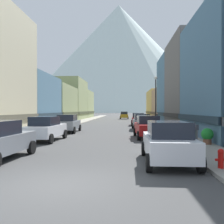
{
  "coord_description": "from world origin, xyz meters",
  "views": [
    {
      "loc": [
        2.02,
        -7.3,
        2.27
      ],
      "look_at": [
        -0.52,
        37.85,
        1.83
      ],
      "focal_mm": 39.83,
      "sensor_mm": 36.0,
      "label": 1
    }
  ],
  "objects": [
    {
      "name": "car_right_3",
      "position": [
        3.8,
        28.85,
        0.9
      ],
      "size": [
        2.15,
        4.44,
        1.78
      ],
      "color": "#9E1111",
      "rests_on": "ground"
    },
    {
      "name": "potted_plant_1",
      "position": [
        7.0,
        17.4,
        0.59
      ],
      "size": [
        0.56,
        0.56,
        0.87
      ],
      "color": "#4C4C51",
      "rests_on": "sidewalk_right"
    },
    {
      "name": "storefront_left_2",
      "position": [
        -11.79,
        23.91,
        3.23
      ],
      "size": [
        8.88,
        10.05,
        6.72
      ],
      "color": "slate",
      "rests_on": "ground"
    },
    {
      "name": "storefront_left_5",
      "position": [
        -11.58,
        60.2,
        3.54
      ],
      "size": [
        8.46,
        11.68,
        7.35
      ],
      "color": "#8C9966",
      "rests_on": "ground"
    },
    {
      "name": "pedestrian_0",
      "position": [
        6.25,
        27.12,
        0.95
      ],
      "size": [
        0.36,
        0.36,
        1.72
      ],
      "color": "#333338",
      "rests_on": "sidewalk_right"
    },
    {
      "name": "fire_hydrant_near",
      "position": [
        5.45,
        1.87,
        0.53
      ],
      "size": [
        0.4,
        0.22,
        0.7
      ],
      "color": "red",
      "rests_on": "sidewalk_right"
    },
    {
      "name": "car_right_1",
      "position": [
        3.8,
        12.81,
        0.9
      ],
      "size": [
        2.25,
        4.48,
        1.78
      ],
      "color": "#9E1111",
      "rests_on": "ground"
    },
    {
      "name": "car_left_1",
      "position": [
        -3.8,
        10.41,
        0.9
      ],
      "size": [
        2.21,
        4.47,
        1.78
      ],
      "color": "silver",
      "rests_on": "ground"
    },
    {
      "name": "streetlamp_right",
      "position": [
        5.35,
        20.76,
        3.99
      ],
      "size": [
        0.36,
        0.36,
        5.86
      ],
      "color": "black",
      "rests_on": "sidewalk_right"
    },
    {
      "name": "ground_plane",
      "position": [
        0.0,
        0.0,
        0.0
      ],
      "size": [
        400.0,
        400.0,
        0.0
      ],
      "primitive_type": "plane",
      "color": "#414141"
    },
    {
      "name": "car_left_2",
      "position": [
        -3.8,
        17.28,
        0.9
      ],
      "size": [
        2.15,
        4.44,
        1.78
      ],
      "color": "slate",
      "rests_on": "ground"
    },
    {
      "name": "storefront_right_3",
      "position": [
        11.93,
        32.95,
        5.13
      ],
      "size": [
        9.16,
        8.96,
        10.61
      ],
      "color": "slate",
      "rests_on": "ground"
    },
    {
      "name": "storefront_right_2",
      "position": [
        11.68,
        23.41,
        5.27
      ],
      "size": [
        8.65,
        10.04,
        10.9
      ],
      "color": "#66605B",
      "rests_on": "ground"
    },
    {
      "name": "storefront_right_4",
      "position": [
        10.52,
        42.02,
        3.03
      ],
      "size": [
        6.35,
        8.39,
        6.31
      ],
      "color": "tan",
      "rests_on": "ground"
    },
    {
      "name": "sidewalk_left",
      "position": [
        -6.25,
        35.0,
        0.07
      ],
      "size": [
        2.5,
        100.0,
        0.15
      ],
      "primitive_type": "cube",
      "color": "gray",
      "rests_on": "ground"
    },
    {
      "name": "storefront_right_5",
      "position": [
        11.29,
        53.28,
        3.3
      ],
      "size": [
        7.88,
        13.82,
        6.86
      ],
      "color": "#D8B259",
      "rests_on": "ground"
    },
    {
      "name": "sidewalk_right",
      "position": [
        6.25,
        35.0,
        0.07
      ],
      "size": [
        2.5,
        100.0,
        0.15
      ],
      "primitive_type": "cube",
      "color": "gray",
      "rests_on": "ground"
    },
    {
      "name": "parking_meter_near",
      "position": [
        5.75,
        5.9,
        1.01
      ],
      "size": [
        0.14,
        0.1,
        1.33
      ],
      "color": "#595960",
      "rests_on": "sidewalk_right"
    },
    {
      "name": "mountain_backdrop",
      "position": [
        -5.73,
        260.0,
        57.34
      ],
      "size": [
        207.73,
        207.73,
        114.67
      ],
      "primitive_type": "cone",
      "color": "silver",
      "rests_on": "ground"
    },
    {
      "name": "storefront_left_3",
      "position": [
        -10.78,
        35.48,
        3.09
      ],
      "size": [
        6.86,
        12.0,
        6.43
      ],
      "color": "#8C9966",
      "rests_on": "ground"
    },
    {
      "name": "car_right_0",
      "position": [
        3.8,
        3.3,
        0.9
      ],
      "size": [
        2.12,
        4.43,
        1.78
      ],
      "color": "silver",
      "rests_on": "ground"
    },
    {
      "name": "potted_plant_0",
      "position": [
        7.0,
        8.18,
        0.69
      ],
      "size": [
        0.74,
        0.74,
        0.98
      ],
      "color": "brown",
      "rests_on": "sidewalk_right"
    },
    {
      "name": "storefront_left_4",
      "position": [
        -10.51,
        48.04,
        4.35
      ],
      "size": [
        6.33,
        12.28,
        9.02
      ],
      "color": "#8C9966",
      "rests_on": "ground"
    },
    {
      "name": "trash_bin_right",
      "position": [
        6.35,
        9.01,
        0.64
      ],
      "size": [
        0.59,
        0.59,
        0.98
      ],
      "color": "#4C5156",
      "rests_on": "sidewalk_right"
    },
    {
      "name": "car_driving_0",
      "position": [
        1.6,
        52.89,
        0.9
      ],
      "size": [
        2.06,
        4.4,
        1.78
      ],
      "color": "#B28419",
      "rests_on": "ground"
    },
    {
      "name": "car_right_2",
      "position": [
        3.8,
        20.85,
        0.9
      ],
      "size": [
        2.17,
        4.45,
        1.78
      ],
      "color": "slate",
      "rests_on": "ground"
    }
  ]
}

